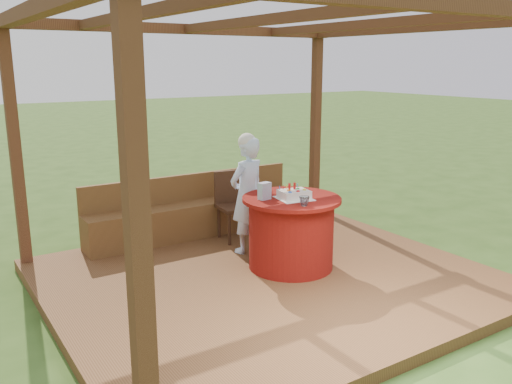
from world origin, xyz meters
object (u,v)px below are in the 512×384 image
table (291,232)px  elderly_woman (247,193)px  bench (197,215)px  chair (234,202)px  birthday_cake (294,194)px  gift_bag (264,191)px  drinking_glass (304,201)px

table → elderly_woman: (-0.13, 0.72, 0.32)m
bench → elderly_woman: elderly_woman is taller
chair → birthday_cake: bearing=-90.3°
table → gift_bag: gift_bag is taller
table → elderly_woman: 0.79m
birthday_cake → gift_bag: bearing=151.6°
bench → elderly_woman: (0.22, -0.93, 0.46)m
chair → elderly_woman: elderly_woman is taller
table → birthday_cake: 0.45m
elderly_woman → birthday_cake: elderly_woman is taller
bench → elderly_woman: 1.06m
table → drinking_glass: drinking_glass is taller
elderly_woman → gift_bag: elderly_woman is taller
birthday_cake → gift_bag: size_ratio=2.19×
chair → drinking_glass: 1.66m
table → chair: 1.25m
gift_bag → bench: bearing=84.6°
bench → drinking_glass: size_ratio=27.87×
elderly_woman → birthday_cake: size_ratio=3.57×
elderly_woman → table: bearing=-79.6°
bench → gift_bag: (0.05, -1.55, 0.64)m
chair → gift_bag: gift_bag is taller
bench → table: table is taller
birthday_cake → gift_bag: 0.33m
table → chair: bearing=90.3°
bench → elderly_woman: size_ratio=2.07×
birthday_cake → chair: bearing=89.7°
drinking_glass → chair: bearing=86.5°
chair → drinking_glass: size_ratio=8.18×
chair → gift_bag: 1.27m
chair → table: bearing=-89.7°
chair → drinking_glass: bearing=-93.5°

